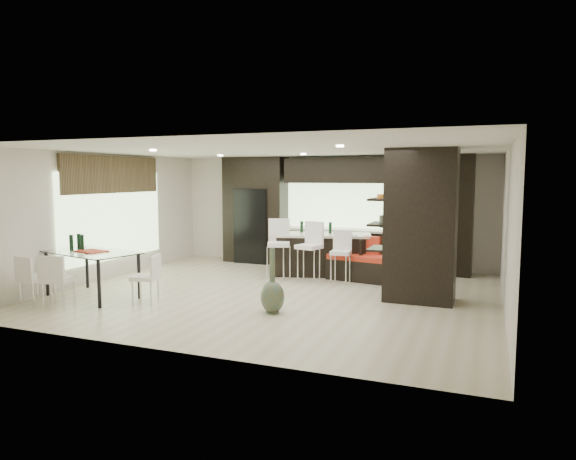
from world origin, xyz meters
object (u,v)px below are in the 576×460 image
at_px(kitchen_island, 320,254).
at_px(bench, 362,268).
at_px(stool_left, 279,255).
at_px(stool_right, 341,262).
at_px(chair_near, 58,283).
at_px(floor_vase, 272,281).
at_px(stool_mid, 309,257).
at_px(chair_end, 145,281).
at_px(chair_far, 35,282).
at_px(dining_table, 92,274).

bearing_deg(kitchen_island, bench, -32.76).
distance_m(stool_left, stool_right, 1.37).
height_order(stool_left, chair_near, stool_left).
distance_m(stool_right, floor_vase, 2.69).
bearing_deg(chair_near, floor_vase, -0.19).
height_order(stool_mid, chair_end, stool_mid).
relative_size(bench, chair_end, 1.84).
height_order(stool_left, chair_far, stool_left).
relative_size(kitchen_island, chair_near, 2.65).
distance_m(kitchen_island, stool_mid, 0.80).
bearing_deg(stool_mid, chair_end, -111.36).
relative_size(stool_mid, dining_table, 0.58).
distance_m(stool_right, dining_table, 4.83).
height_order(kitchen_island, floor_vase, floor_vase).
distance_m(dining_table, chair_far, 0.96).
bearing_deg(dining_table, bench, 51.43).
distance_m(kitchen_island, stool_right, 1.03).
xyz_separation_m(stool_mid, chair_near, (-3.23, -3.61, -0.09)).
xyz_separation_m(dining_table, chair_end, (1.17, 0.00, -0.03)).
xyz_separation_m(bench, dining_table, (-4.26, -3.27, 0.15)).
height_order(dining_table, chair_far, dining_table).
relative_size(kitchen_island, bench, 1.55).
relative_size(floor_vase, chair_near, 1.27).
height_order(kitchen_island, stool_mid, stool_mid).
bearing_deg(stool_mid, stool_right, 17.22).
distance_m(stool_mid, chair_end, 3.49).
bearing_deg(chair_near, dining_table, 74.22).
xyz_separation_m(stool_right, chair_far, (-4.46, -3.63, -0.05)).
relative_size(kitchen_island, floor_vase, 2.10).
bearing_deg(floor_vase, bench, 76.51).
distance_m(stool_left, bench, 1.79).
height_order(kitchen_island, chair_far, kitchen_island).
relative_size(stool_left, bench, 0.73).
bearing_deg(stool_left, kitchen_island, 29.52).
height_order(bench, chair_near, chair_near).
bearing_deg(chair_end, stool_left, -40.54).
relative_size(floor_vase, chair_far, 1.34).
xyz_separation_m(stool_mid, chair_end, (-2.06, -2.81, -0.12)).
bearing_deg(chair_end, dining_table, 75.59).
height_order(bench, chair_end, chair_end).
xyz_separation_m(stool_left, stool_mid, (0.68, 0.01, -0.02)).
distance_m(chair_near, chair_end, 1.42).
xyz_separation_m(chair_near, chair_end, (1.17, 0.80, -0.03)).
bearing_deg(chair_far, stool_mid, 48.52).
bearing_deg(stool_left, chair_far, -151.01).
distance_m(dining_table, chair_near, 0.80).
relative_size(dining_table, chair_near, 2.09).
bearing_deg(stool_right, kitchen_island, 127.21).
xyz_separation_m(dining_table, chair_near, (0.00, -0.80, -0.00)).
relative_size(floor_vase, chair_end, 1.36).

